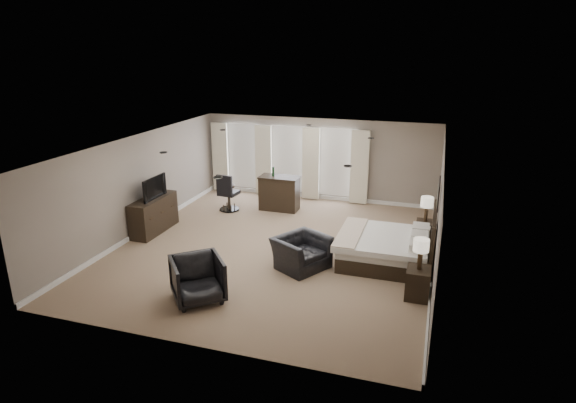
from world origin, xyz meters
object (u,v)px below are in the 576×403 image
(bed, at_px, (382,235))
(nightstand_near, at_px, (418,283))
(lamp_near, at_px, (420,254))
(tv, at_px, (152,196))
(lamp_far, at_px, (426,209))
(desk_chair, at_px, (229,192))
(armchair_far, at_px, (198,277))
(bar_stool_left, at_px, (229,198))
(nightstand_far, at_px, (424,232))
(bar_counter, at_px, (279,193))
(armchair_near, at_px, (301,247))
(dresser, at_px, (154,215))
(bar_stool_right, at_px, (288,196))

(bed, height_order, nightstand_near, bed)
(lamp_near, distance_m, tv, 7.09)
(lamp_far, relative_size, desk_chair, 0.55)
(bed, xyz_separation_m, desk_chair, (-4.84, 2.27, -0.08))
(armchair_far, relative_size, bar_stool_left, 1.19)
(nightstand_far, height_order, lamp_near, lamp_near)
(nightstand_far, height_order, lamp_far, lamp_far)
(armchair_far, relative_size, bar_counter, 0.81)
(bar_counter, bearing_deg, nightstand_near, -44.58)
(nightstand_far, height_order, tv, tv)
(nightstand_far, distance_m, armchair_near, 3.45)
(tv, bearing_deg, bar_stool_left, -29.73)
(lamp_far, relative_size, dresser, 0.40)
(nightstand_far, relative_size, armchair_far, 0.59)
(dresser, relative_size, tv, 1.58)
(lamp_near, xyz_separation_m, bar_counter, (-4.30, 4.24, -0.40))
(lamp_far, relative_size, tv, 0.63)
(bar_stool_right, bearing_deg, dresser, -132.99)
(nightstand_near, relative_size, bar_stool_right, 0.83)
(nightstand_far, relative_size, desk_chair, 0.49)
(lamp_near, height_order, tv, lamp_near)
(lamp_near, relative_size, armchair_far, 0.65)
(lamp_near, bearing_deg, bed, 121.54)
(bar_counter, xyz_separation_m, desk_chair, (-1.43, -0.52, 0.06))
(lamp_far, distance_m, tv, 7.06)
(lamp_far, xyz_separation_m, dresser, (-6.92, -1.37, -0.42))
(bed, distance_m, dresser, 6.03)
(bar_stool_left, bearing_deg, armchair_far, -72.14)
(bar_counter, bearing_deg, lamp_far, -17.29)
(nightstand_near, height_order, armchair_near, armchair_near)
(lamp_far, height_order, bar_stool_right, lamp_far)
(bed, xyz_separation_m, armchair_far, (-3.19, -2.86, -0.17))
(lamp_far, height_order, armchair_near, lamp_far)
(lamp_near, bearing_deg, bar_counter, 135.42)
(lamp_far, bearing_deg, dresser, -168.76)
(lamp_near, relative_size, bar_counter, 0.53)
(bar_stool_left, bearing_deg, lamp_near, -32.59)
(bed, relative_size, bar_stool_left, 2.53)
(armchair_far, distance_m, bar_counter, 5.65)
(dresser, relative_size, bar_stool_left, 1.97)
(bar_counter, bearing_deg, bed, -39.26)
(nightstand_near, xyz_separation_m, lamp_near, (0.00, 0.00, 0.62))
(tv, bearing_deg, lamp_far, -78.76)
(bar_stool_right, xyz_separation_m, desk_chair, (-1.61, -0.81, 0.21))
(armchair_near, height_order, bar_counter, bar_counter)
(nightstand_far, distance_m, bar_counter, 4.51)
(dresser, xyz_separation_m, armchair_far, (2.84, -2.94, 0.02))
(lamp_near, height_order, lamp_far, lamp_near)
(armchair_far, height_order, bar_stool_left, armchair_far)
(bed, bearing_deg, desk_chair, 154.90)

